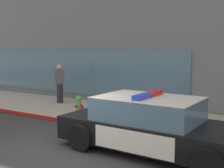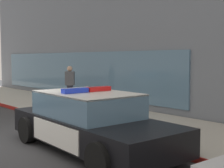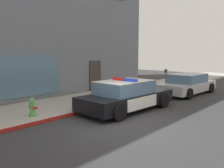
# 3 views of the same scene
# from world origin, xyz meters

# --- Properties ---
(ground) EXTENTS (48.00, 48.00, 0.00)m
(ground) POSITION_xyz_m (0.00, 0.00, 0.00)
(ground) COLOR #303033
(sidewalk) EXTENTS (48.00, 3.50, 0.15)m
(sidewalk) POSITION_xyz_m (0.00, 4.05, 0.07)
(sidewalk) COLOR #A39E93
(sidewalk) RESTS_ON ground
(curb_red_paint) EXTENTS (28.80, 0.04, 0.14)m
(curb_red_paint) POSITION_xyz_m (0.00, 2.28, 0.08)
(curb_red_paint) COLOR maroon
(curb_red_paint) RESTS_ON ground
(storefront_building) EXTENTS (24.47, 9.78, 9.57)m
(storefront_building) POSITION_xyz_m (-2.87, 10.69, 4.78)
(storefront_building) COLOR slate
(storefront_building) RESTS_ON ground
(police_cruiser) EXTENTS (4.89, 2.26, 1.49)m
(police_cruiser) POSITION_xyz_m (1.99, 1.22, 0.68)
(police_cruiser) COLOR black
(police_cruiser) RESTS_ON ground
(fire_hydrant) EXTENTS (0.34, 0.39, 0.73)m
(fire_hydrant) POSITION_xyz_m (-1.71, 2.99, 0.50)
(fire_hydrant) COLOR #4C994C
(fire_hydrant) RESTS_ON sidewalk
(pedestrian_on_sidewalk) EXTENTS (0.46, 0.47, 1.71)m
(pedestrian_on_sidewalk) POSITION_xyz_m (-3.96, 4.54, 1.01)
(pedestrian_on_sidewalk) COLOR #23232D
(pedestrian_on_sidewalk) RESTS_ON sidewalk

